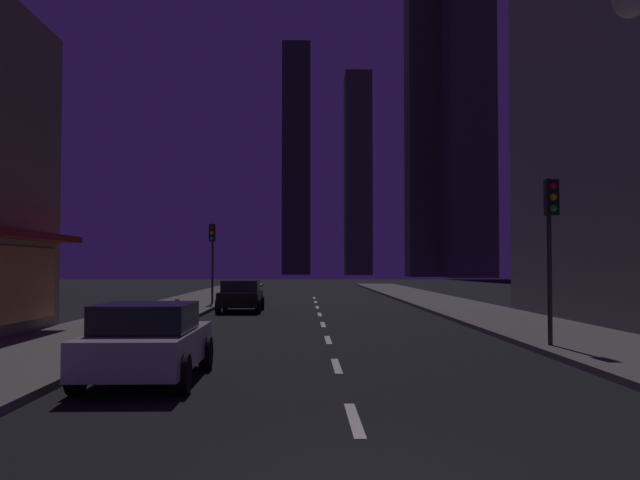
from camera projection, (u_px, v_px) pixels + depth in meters
ground_plane at (316, 305)px, 38.52m from camera, size 78.00×136.00×0.10m
sidewalk_right at (443, 303)px, 38.69m from camera, size 4.00×76.00×0.15m
sidewalk_left at (188, 303)px, 38.36m from camera, size 4.00×76.00×0.15m
lane_marking_center at (323, 325)px, 25.34m from camera, size 0.16×43.80×0.01m
skyscraper_distant_tall at (296, 160)px, 160.92m from camera, size 6.39×8.18×52.79m
skyscraper_distant_mid at (358, 174)px, 157.12m from camera, size 5.86×7.74×45.18m
skyscraper_distant_short at (425, 93)px, 132.93m from camera, size 7.20×6.82×69.40m
skyscraper_distant_slender at (469, 69)px, 124.05m from camera, size 8.03×8.30×73.54m
car_parked_near at (148, 341)px, 13.02m from camera, size 1.98×4.24×1.45m
car_parked_far at (241, 296)px, 32.42m from camera, size 1.98×4.24×1.45m
fire_hydrant_far_left at (177, 307)px, 28.81m from camera, size 0.42×0.30×0.65m
traffic_light_near_right at (551, 224)px, 17.60m from camera, size 0.32×0.48×4.20m
traffic_light_far_left at (212, 245)px, 36.83m from camera, size 0.32×0.48×4.20m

